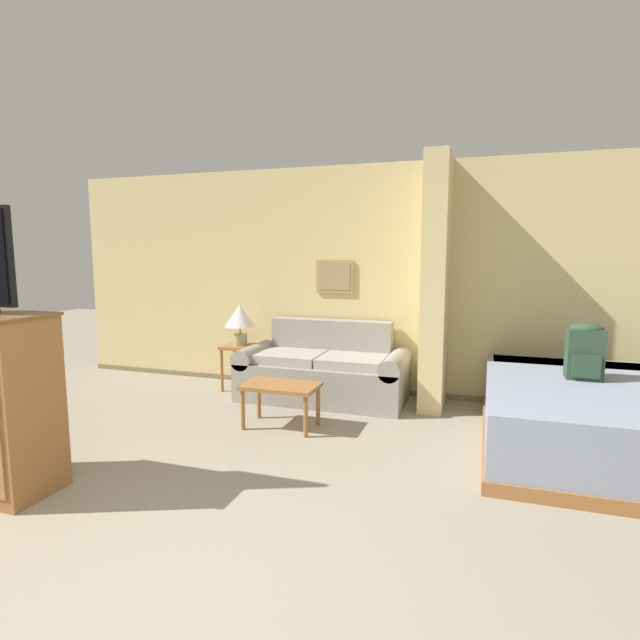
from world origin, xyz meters
The scene contains 8 objects.
wall_back centered at (0.00, 4.08, 1.29)m, with size 7.72×0.16×2.60m.
wall_partition_pillar centered at (0.81, 3.69, 1.30)m, with size 0.24×0.67×2.60m.
couch centered at (-0.37, 3.60, 0.31)m, with size 1.84×0.84×0.85m.
coffee_table centered at (-0.47, 2.59, 0.35)m, with size 0.69×0.42×0.41m.
side_table centered at (-1.43, 3.66, 0.43)m, with size 0.39×0.39×0.53m.
table_lamp centered at (-1.43, 3.66, 0.86)m, with size 0.36×0.36×0.48m.
bed centered at (2.17, 2.89, 0.28)m, with size 1.70×2.19×0.56m.
backpack centered at (2.11, 3.07, 0.80)m, with size 0.28×0.23×0.48m.
Camera 1 is at (1.29, -1.55, 1.61)m, focal length 28.00 mm.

